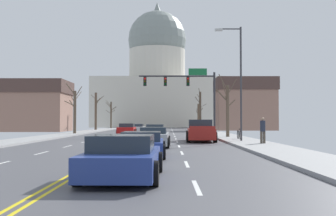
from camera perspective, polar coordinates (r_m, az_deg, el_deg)
ground at (r=28.93m, az=-5.60°, el=-4.94°), size 20.00×180.00×0.20m
signal_gantry at (r=41.90m, az=2.70°, el=2.99°), size 7.91×0.41×6.88m
street_lamp_right at (r=30.45m, az=9.78°, el=4.72°), size 1.98×0.24×8.43m
capitol_building at (r=104.84m, az=-1.55°, el=3.64°), size 31.05×21.59×32.42m
sedan_near_00 at (r=38.57m, az=-1.81°, el=-3.29°), size 2.10×4.66×1.26m
pickup_truck_near_01 at (r=31.76m, az=4.59°, el=-3.34°), size 2.41×5.87×1.69m
sedan_near_02 at (r=24.90m, az=-2.02°, el=-4.17°), size 2.03×4.44×1.21m
sedan_near_03 at (r=18.19m, az=-3.69°, el=-5.17°), size 2.14×4.70×1.13m
sedan_near_04 at (r=11.43m, az=-6.37°, el=-7.03°), size 2.17×4.51×1.22m
sedan_oncoming_00 at (r=47.84m, az=-5.85°, el=-2.99°), size 2.13×4.26×1.28m
sedan_oncoming_01 at (r=59.38m, az=-4.27°, el=-2.82°), size 2.04×4.35×1.13m
flank_building_00 at (r=64.09m, az=-17.98°, el=0.31°), size 9.40×8.04×7.60m
flank_building_01 at (r=69.61m, az=10.75°, el=0.58°), size 9.96×7.06×8.77m
bare_tree_00 at (r=77.20m, az=4.29°, el=-1.06°), size 2.03×1.89×4.74m
bare_tree_01 at (r=48.29m, az=-13.02°, el=-0.30°), size 1.98×2.24×5.79m
bare_tree_02 at (r=66.99m, az=4.52°, el=-0.24°), size 1.04×2.39×6.77m
bare_tree_03 at (r=80.35m, az=-8.04°, el=-0.85°), size 2.12×2.04×5.47m
bare_tree_04 at (r=37.52m, az=8.34°, el=-0.10°), size 1.96×1.83×5.67m
bare_tree_05 at (r=67.00m, az=-10.13°, el=-0.36°), size 2.26×1.89×6.05m
pedestrian_00 at (r=27.05m, az=13.17°, el=-2.88°), size 0.35×0.34×1.69m
bicycle_parked at (r=33.19m, az=9.97°, el=-3.71°), size 0.12×1.77×0.85m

